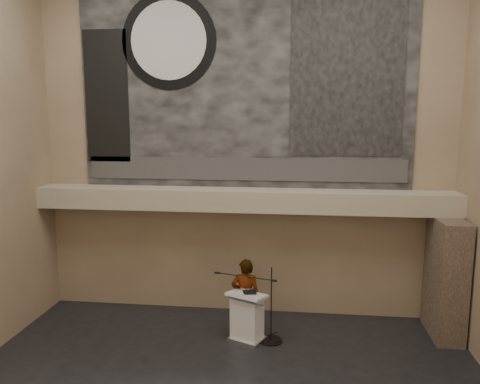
# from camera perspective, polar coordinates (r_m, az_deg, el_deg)

# --- Properties ---
(wall_back) EXTENTS (10.00, 0.02, 8.50)m
(wall_back) POSITION_cam_1_polar(r_m,az_deg,el_deg) (11.43, 0.48, 5.84)
(wall_back) COLOR #816A52
(wall_back) RESTS_ON floor
(wall_front) EXTENTS (10.00, 0.02, 8.50)m
(wall_front) POSITION_cam_1_polar(r_m,az_deg,el_deg) (3.63, -13.54, -1.76)
(wall_front) COLOR #816A52
(wall_front) RESTS_ON floor
(soffit) EXTENTS (10.00, 0.80, 0.50)m
(soffit) POSITION_cam_1_polar(r_m,az_deg,el_deg) (11.19, 0.24, -0.94)
(soffit) COLOR tan
(soffit) RESTS_ON wall_back
(sprinkler_left) EXTENTS (0.04, 0.04, 0.06)m
(sprinkler_left) POSITION_cam_1_polar(r_m,az_deg,el_deg) (11.49, -7.75, -2.18)
(sprinkler_left) COLOR #B2893D
(sprinkler_left) RESTS_ON soffit
(sprinkler_right) EXTENTS (0.04, 0.04, 0.06)m
(sprinkler_right) POSITION_cam_1_polar(r_m,az_deg,el_deg) (11.14, 9.97, -2.59)
(sprinkler_right) COLOR #B2893D
(sprinkler_right) RESTS_ON soffit
(banner) EXTENTS (8.00, 0.05, 5.00)m
(banner) POSITION_cam_1_polar(r_m,az_deg,el_deg) (11.41, 0.47, 13.12)
(banner) COLOR black
(banner) RESTS_ON wall_back
(banner_text_strip) EXTENTS (7.76, 0.02, 0.55)m
(banner_text_strip) POSITION_cam_1_polar(r_m,az_deg,el_deg) (11.41, 0.43, 2.81)
(banner_text_strip) COLOR #303030
(banner_text_strip) RESTS_ON banner
(banner_clock_rim) EXTENTS (2.30, 0.02, 2.30)m
(banner_clock_rim) POSITION_cam_1_polar(r_m,az_deg,el_deg) (11.81, -8.70, 17.77)
(banner_clock_rim) COLOR black
(banner_clock_rim) RESTS_ON banner
(banner_clock_face) EXTENTS (1.84, 0.02, 1.84)m
(banner_clock_face) POSITION_cam_1_polar(r_m,az_deg,el_deg) (11.79, -8.72, 17.78)
(banner_clock_face) COLOR silver
(banner_clock_face) RESTS_ON banner
(banner_building_print) EXTENTS (2.60, 0.02, 3.60)m
(banner_building_print) POSITION_cam_1_polar(r_m,az_deg,el_deg) (11.37, 12.91, 13.42)
(banner_building_print) COLOR black
(banner_building_print) RESTS_ON banner
(banner_brick_print) EXTENTS (1.10, 0.02, 3.20)m
(banner_brick_print) POSITION_cam_1_polar(r_m,az_deg,el_deg) (12.21, -15.94, 11.11)
(banner_brick_print) COLOR black
(banner_brick_print) RESTS_ON banner
(stone_pier) EXTENTS (0.60, 1.40, 2.70)m
(stone_pier) POSITION_cam_1_polar(r_m,az_deg,el_deg) (11.60, 23.78, -9.54)
(stone_pier) COLOR #433429
(stone_pier) RESTS_ON floor
(lectern) EXTENTS (0.97, 0.85, 1.14)m
(lectern) POSITION_cam_1_polar(r_m,az_deg,el_deg) (10.66, 0.87, -15.00)
(lectern) COLOR silver
(lectern) RESTS_ON floor
(binder) EXTENTS (0.33, 0.29, 0.04)m
(binder) POSITION_cam_1_polar(r_m,az_deg,el_deg) (10.46, 1.16, -12.12)
(binder) COLOR black
(binder) RESTS_ON lectern
(papers) EXTENTS (0.31, 0.37, 0.00)m
(papers) POSITION_cam_1_polar(r_m,az_deg,el_deg) (10.39, 0.25, -12.35)
(papers) COLOR silver
(papers) RESTS_ON lectern
(speaker_person) EXTENTS (0.66, 0.44, 1.78)m
(speaker_person) POSITION_cam_1_polar(r_m,az_deg,el_deg) (10.82, 0.69, -12.67)
(speaker_person) COLOR silver
(speaker_person) RESTS_ON floor
(mic_stand) EXTENTS (1.58, 0.62, 1.70)m
(mic_stand) POSITION_cam_1_polar(r_m,az_deg,el_deg) (10.80, 3.51, -16.40)
(mic_stand) COLOR black
(mic_stand) RESTS_ON floor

